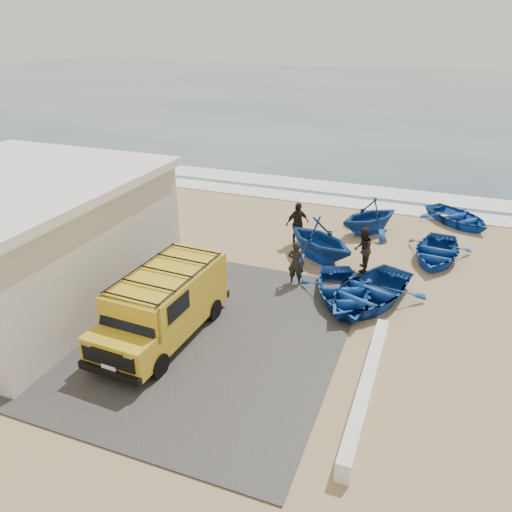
% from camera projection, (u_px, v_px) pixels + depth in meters
% --- Properties ---
extents(ground, '(160.00, 160.00, 0.00)m').
position_uv_depth(ground, '(236.00, 305.00, 17.31)').
color(ground, tan).
extents(slab, '(12.00, 10.00, 0.05)m').
position_uv_depth(slab, '(155.00, 323.00, 16.26)').
color(slab, '#413E3B').
rests_on(slab, ground).
extents(ocean, '(180.00, 88.00, 0.01)m').
position_uv_depth(ocean, '(405.00, 97.00, 64.59)').
color(ocean, '#385166').
rests_on(ocean, ground).
extents(surf_line, '(180.00, 1.60, 0.06)m').
position_uv_depth(surf_line, '(321.00, 200.00, 27.43)').
color(surf_line, white).
rests_on(surf_line, ground).
extents(surf_wash, '(180.00, 2.20, 0.04)m').
position_uv_depth(surf_wash, '(332.00, 187.00, 29.54)').
color(surf_wash, white).
rests_on(surf_wash, ground).
extents(building, '(8.40, 9.40, 4.30)m').
position_uv_depth(building, '(11.00, 239.00, 17.12)').
color(building, silver).
rests_on(building, ground).
extents(parapet, '(0.35, 6.00, 0.55)m').
position_uv_depth(parapet, '(366.00, 387.00, 13.04)').
color(parapet, silver).
rests_on(parapet, ground).
extents(van, '(2.25, 5.16, 2.18)m').
position_uv_depth(van, '(164.00, 303.00, 15.15)').
color(van, gold).
rests_on(van, ground).
extents(boat_near_left, '(3.97, 4.56, 0.79)m').
position_uv_depth(boat_near_left, '(343.00, 293.00, 17.32)').
color(boat_near_left, '#134399').
rests_on(boat_near_left, ground).
extents(boat_near_right, '(4.45, 5.15, 0.89)m').
position_uv_depth(boat_near_right, '(368.00, 292.00, 17.26)').
color(boat_near_right, '#134399').
rests_on(boat_near_right, ground).
extents(boat_mid_left, '(4.49, 4.35, 1.81)m').
position_uv_depth(boat_mid_left, '(320.00, 239.00, 20.27)').
color(boat_mid_left, '#134399').
rests_on(boat_mid_left, ground).
extents(boat_mid_right, '(2.94, 3.90, 0.76)m').
position_uv_depth(boat_mid_right, '(436.00, 251.00, 20.44)').
color(boat_mid_right, '#134399').
rests_on(boat_mid_right, ground).
extents(boat_far_left, '(4.12, 4.20, 1.68)m').
position_uv_depth(boat_far_left, '(370.00, 216.00, 22.87)').
color(boat_far_left, '#134399').
rests_on(boat_far_left, ground).
extents(boat_far_right, '(4.31, 4.29, 0.74)m').
position_uv_depth(boat_far_right, '(458.00, 217.00, 24.06)').
color(boat_far_right, '#134399').
rests_on(boat_far_right, ground).
extents(fisherman_front, '(0.65, 0.44, 1.74)m').
position_uv_depth(fisherman_front, '(296.00, 263.00, 18.36)').
color(fisherman_front, black).
rests_on(fisherman_front, ground).
extents(fisherman_middle, '(0.73, 0.91, 1.79)m').
position_uv_depth(fisherman_middle, '(363.00, 250.00, 19.37)').
color(fisherman_middle, black).
rests_on(fisherman_middle, ground).
extents(fisherman_back, '(1.10, 1.13, 1.90)m').
position_uv_depth(fisherman_back, '(297.00, 224.00, 21.71)').
color(fisherman_back, black).
rests_on(fisherman_back, ground).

